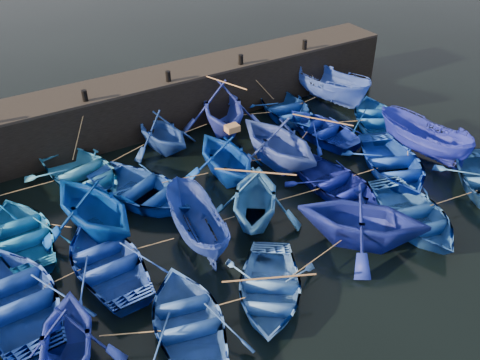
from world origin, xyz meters
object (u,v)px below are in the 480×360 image
wooden_crate (232,128)px  boat_8 (142,190)px  boat_13 (15,297)px  boat_20 (66,340)px

wooden_crate → boat_8: bearing=174.9°
boat_13 → wooden_crate: size_ratio=9.72×
boat_8 → wooden_crate: size_ratio=8.91×
boat_13 → boat_20: size_ratio=1.46×
boat_8 → boat_20: 7.86m
boat_20 → wooden_crate: wooden_crate is taller
boat_20 → boat_13: bearing=126.4°
boat_13 → wooden_crate: wooden_crate is taller
boat_8 → boat_20: size_ratio=1.34×
boat_8 → boat_13: bearing=-173.4°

